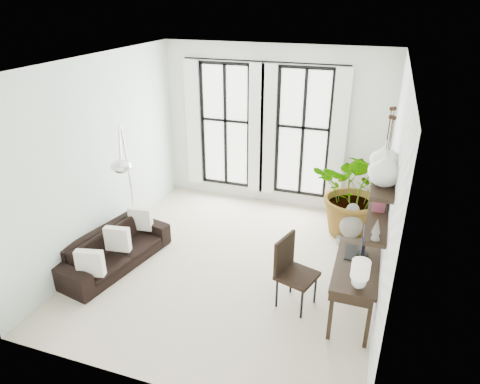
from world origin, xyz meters
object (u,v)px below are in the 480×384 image
at_px(sofa, 114,249).
at_px(desk, 356,270).
at_px(plant, 357,192).
at_px(arc_lamp, 124,157).
at_px(desk_chair, 291,267).
at_px(buddha, 351,227).

bearing_deg(sofa, desk, -78.22).
height_order(sofa, desk, desk).
bearing_deg(plant, arc_lamp, -152.23).
bearing_deg(desk_chair, arc_lamp, -171.42).
relative_size(desk, buddha, 1.70).
relative_size(sofa, buddha, 2.48).
bearing_deg(buddha, plant, 86.95).
height_order(sofa, buddha, buddha).
distance_m(plant, desk, 2.26).
bearing_deg(desk, plant, 94.49).
bearing_deg(arc_lamp, desk, -6.71).
distance_m(desk, arc_lamp, 3.80).
distance_m(sofa, plant, 4.26).
relative_size(plant, desk_chair, 1.61).
bearing_deg(desk_chair, desk, 18.58).
bearing_deg(arc_lamp, sofa, -103.47).
bearing_deg(arc_lamp, desk_chair, -9.01).
xyz_separation_m(sofa, buddha, (3.55, 1.86, 0.05)).
bearing_deg(desk_chair, buddha, 88.47).
bearing_deg(desk, buddha, 96.07).
distance_m(sofa, buddha, 4.01).
bearing_deg(plant, sofa, -147.70).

